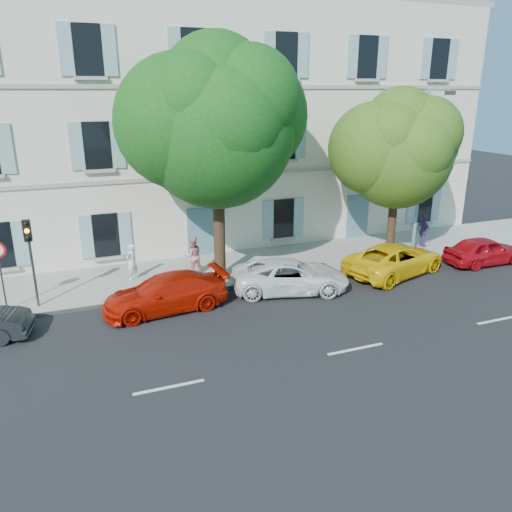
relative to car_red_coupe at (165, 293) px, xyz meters
name	(u,v)px	position (x,y,z in m)	size (l,w,h in m)	color
ground	(301,302)	(5.05, -1.16, -0.68)	(90.00, 90.00, 0.00)	black
sidewalk	(259,265)	(5.05, 3.29, -0.60)	(36.00, 4.50, 0.15)	#A09E96
kerb	(278,280)	(5.05, 1.12, -0.60)	(36.00, 0.16, 0.16)	#9E998E
building	(220,127)	(5.05, 9.04, 5.32)	(28.00, 7.00, 12.00)	silver
car_red_coupe	(165,293)	(0.00, 0.00, 0.00)	(1.89, 4.66, 1.35)	#B31405
car_white_coupe	(291,276)	(5.13, 0.00, -0.02)	(2.19, 4.75, 1.32)	white
car_yellow_supercar	(395,259)	(10.32, 0.17, 0.02)	(2.32, 5.03, 1.40)	yellow
car_red_hatchback	(484,251)	(15.08, -0.21, -0.01)	(1.57, 3.90, 1.33)	#AA0A14
tree_left	(217,131)	(2.81, 2.20, 5.65)	(6.19, 6.19, 9.59)	#3A2819
tree_right	(398,155)	(11.35, 2.01, 4.36)	(4.94, 4.94, 7.61)	#3A2819
traffic_light	(29,245)	(-4.47, 1.67, 1.90)	(0.28, 0.38, 3.36)	#383A3D
street_lamp	(424,165)	(12.63, 1.72, 3.88)	(0.27, 1.66, 7.78)	#7293BF
pedestrian_a	(132,262)	(-0.75, 3.32, 0.26)	(0.57, 0.37, 1.56)	silver
pedestrian_b	(193,256)	(1.84, 3.04, 0.31)	(0.81, 0.63, 1.67)	#CB8286
pedestrian_c	(423,231)	(13.90, 2.74, 0.30)	(0.97, 0.40, 1.66)	#4E447D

